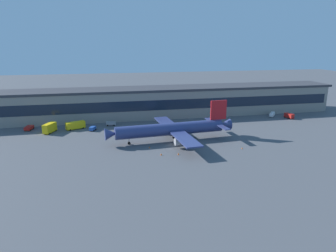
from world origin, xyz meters
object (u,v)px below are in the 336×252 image
at_px(belt_loader, 272,114).
at_px(pushback_tractor, 29,128).
at_px(traffic_cone_0, 242,148).
at_px(traffic_cone_2, 149,147).
at_px(airliner, 172,129).
at_px(fuel_truck, 75,125).
at_px(follow_me_car, 111,123).
at_px(traffic_cone_1, 161,154).
at_px(catering_truck, 50,128).
at_px(baggage_tug, 93,128).
at_px(crew_van, 289,116).
at_px(traffic_cone_3, 178,154).

height_order(belt_loader, pushback_tractor, belt_loader).
distance_m(traffic_cone_0, traffic_cone_2, 34.13).
bearing_deg(airliner, fuel_truck, 146.90).
height_order(airliner, follow_me_car, airliner).
distance_m(pushback_tractor, traffic_cone_0, 92.81).
height_order(fuel_truck, traffic_cone_0, fuel_truck).
bearing_deg(traffic_cone_1, catering_truck, 138.32).
height_order(fuel_truck, traffic_cone_2, fuel_truck).
relative_size(follow_me_car, traffic_cone_0, 7.55).
bearing_deg(baggage_tug, belt_loader, 4.90).
height_order(belt_loader, baggage_tug, belt_loader).
bearing_deg(crew_van, belt_loader, 135.96).
xyz_separation_m(traffic_cone_0, traffic_cone_1, (-30.32, -0.10, 0.03)).
bearing_deg(traffic_cone_1, airliner, 63.77).
xyz_separation_m(belt_loader, baggage_tug, (-92.71, -7.94, -0.07)).
distance_m(airliner, fuel_truck, 46.74).
height_order(catering_truck, traffic_cone_0, catering_truck).
bearing_deg(fuel_truck, belt_loader, 2.17).
bearing_deg(traffic_cone_1, belt_loader, 32.88).
bearing_deg(traffic_cone_2, traffic_cone_0, -13.76).
height_order(pushback_tractor, traffic_cone_2, pushback_tractor).
distance_m(traffic_cone_0, traffic_cone_1, 30.32).
xyz_separation_m(airliner, traffic_cone_1, (-7.49, -15.20, -4.43)).
bearing_deg(pushback_tractor, crew_van, -2.19).
relative_size(catering_truck, traffic_cone_1, 11.30).
relative_size(baggage_tug, fuel_truck, 0.46).
bearing_deg(belt_loader, fuel_truck, -177.83).
height_order(fuel_truck, follow_me_car, fuel_truck).
bearing_deg(traffic_cone_1, crew_van, 27.33).
distance_m(catering_truck, traffic_cone_1, 56.02).
height_order(baggage_tug, fuel_truck, fuel_truck).
bearing_deg(belt_loader, airliner, -154.47).
xyz_separation_m(follow_me_car, traffic_cone_0, (46.03, -43.27, -0.78)).
height_order(baggage_tug, follow_me_car, same).
bearing_deg(traffic_cone_3, airliner, 84.41).
xyz_separation_m(airliner, pushback_tractor, (-59.21, 28.30, -3.72)).
xyz_separation_m(traffic_cone_1, traffic_cone_2, (-2.83, 8.22, -0.03)).
bearing_deg(catering_truck, follow_me_car, 13.25).
xyz_separation_m(traffic_cone_2, traffic_cone_3, (8.74, -9.19, 0.02)).
bearing_deg(airliner, follow_me_car, 129.48).
relative_size(belt_loader, traffic_cone_2, 9.96).
relative_size(follow_me_car, traffic_cone_2, 7.46).
distance_m(airliner, pushback_tractor, 65.73).
distance_m(fuel_truck, traffic_cone_1, 51.52).
xyz_separation_m(belt_loader, traffic_cone_3, (-62.88, -45.44, -0.82)).
relative_size(airliner, traffic_cone_3, 78.86).
xyz_separation_m(airliner, fuel_truck, (-39.08, 25.47, -2.89)).
bearing_deg(traffic_cone_3, traffic_cone_1, 170.71).
relative_size(pushback_tractor, traffic_cone_1, 7.75).
distance_m(airliner, catering_truck, 54.06).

